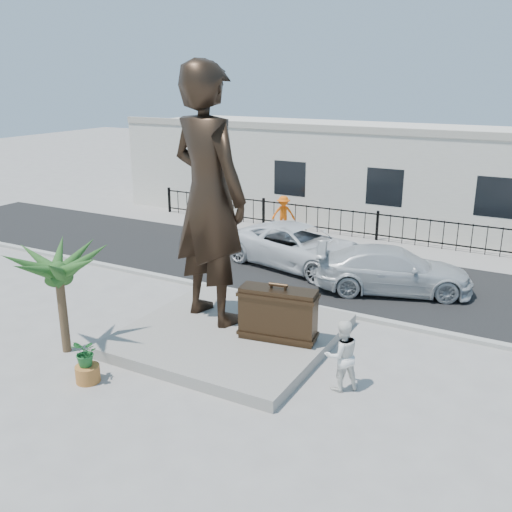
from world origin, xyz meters
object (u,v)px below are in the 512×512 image
at_px(car_white, 299,247).
at_px(tourist, 342,355).
at_px(suitcase, 278,314).
at_px(statue, 209,196).

bearing_deg(car_white, tourist, -136.36).
bearing_deg(suitcase, car_white, 100.85).
relative_size(statue, car_white, 1.24).
distance_m(statue, car_white, 6.67).
relative_size(statue, suitcase, 3.54).
relative_size(suitcase, tourist, 1.17).
height_order(statue, car_white, statue).
xyz_separation_m(tourist, car_white, (-4.41, 7.40, -0.05)).
distance_m(statue, suitcase, 3.58).
bearing_deg(statue, tourist, 178.66).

